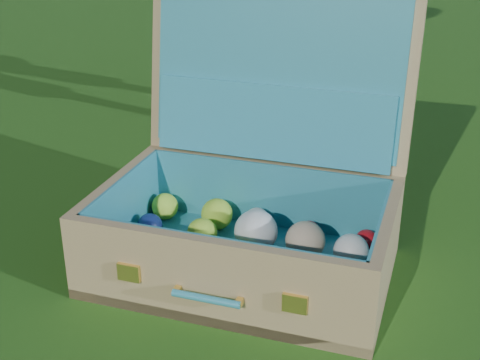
% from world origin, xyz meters
% --- Properties ---
extents(ground, '(60.00, 60.00, 0.00)m').
position_xyz_m(ground, '(0.00, 0.00, 0.00)').
color(ground, '#215114').
rests_on(ground, ground).
extents(suitcase, '(0.85, 0.79, 0.65)m').
position_xyz_m(suitcase, '(0.13, -0.03, 0.18)').
color(suitcase, tan).
rests_on(suitcase, ground).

